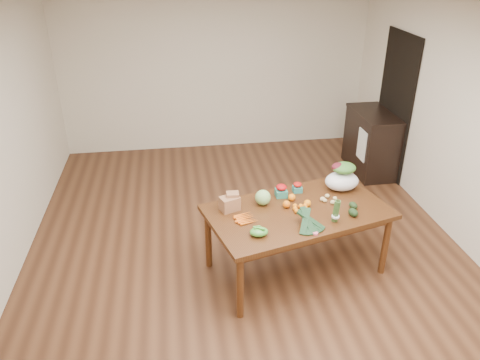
{
  "coord_description": "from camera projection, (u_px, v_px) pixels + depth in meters",
  "views": [
    {
      "loc": [
        -0.74,
        -4.55,
        3.22
      ],
      "look_at": [
        -0.05,
        0.0,
        0.84
      ],
      "focal_mm": 35.0,
      "sensor_mm": 36.0,
      "label": 1
    }
  ],
  "objects": [
    {
      "name": "strawberry_basket_b",
      "position": [
        297.0,
        188.0,
        5.12
      ],
      "size": [
        0.12,
        0.12,
        0.09
      ],
      "primitive_type": null,
      "rotation": [
        0.0,
        0.0,
        0.26
      ],
      "color": "red",
      "rests_on": "dining_table"
    },
    {
      "name": "potato_d",
      "position": [
        323.0,
        199.0,
        4.94
      ],
      "size": [
        0.06,
        0.05,
        0.05
      ],
      "primitive_type": "ellipsoid",
      "color": "#D7B67C",
      "rests_on": "dining_table"
    },
    {
      "name": "room_walls",
      "position": [
        245.0,
        137.0,
        4.95
      ],
      "size": [
        5.02,
        6.02,
        2.7
      ],
      "color": "silver",
      "rests_on": "floor"
    },
    {
      "name": "paper_bag",
      "position": [
        230.0,
        202.0,
        4.75
      ],
      "size": [
        0.3,
        0.27,
        0.18
      ],
      "primitive_type": null,
      "rotation": [
        0.0,
        0.0,
        0.26
      ],
      "color": "#986144",
      "rests_on": "dining_table"
    },
    {
      "name": "floor",
      "position": [
        244.0,
        242.0,
        5.57
      ],
      "size": [
        6.0,
        6.0,
        0.0
      ],
      "primitive_type": "plane",
      "color": "brown",
      "rests_on": "ground"
    },
    {
      "name": "potato_b",
      "position": [
        333.0,
        202.0,
        4.88
      ],
      "size": [
        0.05,
        0.05,
        0.05
      ],
      "primitive_type": "ellipsoid",
      "color": "tan",
      "rests_on": "dining_table"
    },
    {
      "name": "potato_a",
      "position": [
        325.0,
        200.0,
        4.92
      ],
      "size": [
        0.05,
        0.04,
        0.04
      ],
      "primitive_type": "ellipsoid",
      "color": "tan",
      "rests_on": "dining_table"
    },
    {
      "name": "cabbage",
      "position": [
        263.0,
        197.0,
        4.85
      ],
      "size": [
        0.16,
        0.16,
        0.16
      ],
      "primitive_type": "sphere",
      "color": "#95BF6E",
      "rests_on": "dining_table"
    },
    {
      "name": "snap_pea_bag",
      "position": [
        259.0,
        232.0,
        4.36
      ],
      "size": [
        0.18,
        0.13,
        0.08
      ],
      "primitive_type": "ellipsoid",
      "color": "#409432",
      "rests_on": "dining_table"
    },
    {
      "name": "orange_b",
      "position": [
        292.0,
        197.0,
        4.94
      ],
      "size": [
        0.08,
        0.08,
        0.08
      ],
      "primitive_type": "sphere",
      "color": "orange",
      "rests_on": "dining_table"
    },
    {
      "name": "doorway_dark",
      "position": [
        395.0,
        106.0,
        6.83
      ],
      "size": [
        0.02,
        1.0,
        2.1
      ],
      "primitive_type": "cube",
      "color": "black",
      "rests_on": "floor"
    },
    {
      "name": "carrots",
      "position": [
        245.0,
        218.0,
        4.62
      ],
      "size": [
        0.27,
        0.27,
        0.03
      ],
      "primitive_type": null,
      "rotation": [
        0.0,
        0.0,
        0.26
      ],
      "color": "#DD4512",
      "rests_on": "dining_table"
    },
    {
      "name": "ceiling",
      "position": [
        245.0,
        2.0,
        4.33
      ],
      "size": [
        5.0,
        6.0,
        0.02
      ],
      "primitive_type": "cube",
      "color": "white",
      "rests_on": "room_walls"
    },
    {
      "name": "avocado_a",
      "position": [
        353.0,
        212.0,
        4.67
      ],
      "size": [
        0.11,
        0.14,
        0.08
      ],
      "primitive_type": "ellipsoid",
      "rotation": [
        0.0,
        0.0,
        0.3
      ],
      "color": "black",
      "rests_on": "dining_table"
    },
    {
      "name": "avocado_b",
      "position": [
        353.0,
        205.0,
        4.8
      ],
      "size": [
        0.1,
        0.12,
        0.07
      ],
      "primitive_type": "ellipsoid",
      "rotation": [
        0.0,
        0.0,
        0.3
      ],
      "color": "black",
      "rests_on": "dining_table"
    },
    {
      "name": "strawberry_basket_a",
      "position": [
        281.0,
        192.0,
        5.02
      ],
      "size": [
        0.15,
        0.15,
        0.11
      ],
      "primitive_type": null,
      "rotation": [
        0.0,
        0.0,
        0.26
      ],
      "color": "red",
      "rests_on": "dining_table"
    },
    {
      "name": "kale_bunch",
      "position": [
        310.0,
        222.0,
        4.44
      ],
      "size": [
        0.41,
        0.47,
        0.16
      ],
      "primitive_type": null,
      "rotation": [
        0.0,
        0.0,
        0.26
      ],
      "color": "black",
      "rests_on": "dining_table"
    },
    {
      "name": "potato_e",
      "position": [
        335.0,
        198.0,
        4.96
      ],
      "size": [
        0.05,
        0.04,
        0.04
      ],
      "primitive_type": "ellipsoid",
      "color": "#DCC67E",
      "rests_on": "dining_table"
    },
    {
      "name": "salad_bag",
      "position": [
        342.0,
        178.0,
        5.11
      ],
      "size": [
        0.43,
        0.37,
        0.29
      ],
      "primitive_type": null,
      "rotation": [
        0.0,
        0.0,
        0.26
      ],
      "color": "silver",
      "rests_on": "dining_table"
    },
    {
      "name": "cabinet",
      "position": [
        371.0,
        142.0,
        7.11
      ],
      "size": [
        0.52,
        1.02,
        0.94
      ],
      "primitive_type": "cube",
      "color": "black",
      "rests_on": "floor"
    },
    {
      "name": "orange_c",
      "position": [
        307.0,
        203.0,
        4.84
      ],
      "size": [
        0.07,
        0.07,
        0.07
      ],
      "primitive_type": "sphere",
      "color": "orange",
      "rests_on": "dining_table"
    },
    {
      "name": "orange_a",
      "position": [
        286.0,
        204.0,
        4.81
      ],
      "size": [
        0.08,
        0.08,
        0.08
      ],
      "primitive_type": "sphere",
      "color": "orange",
      "rests_on": "dining_table"
    },
    {
      "name": "dish_towel",
      "position": [
        362.0,
        145.0,
        6.81
      ],
      "size": [
        0.02,
        0.28,
        0.45
      ],
      "primitive_type": "cube",
      "color": "white",
      "rests_on": "cabinet"
    },
    {
      "name": "mandarin_cluster",
      "position": [
        301.0,
        207.0,
        4.76
      ],
      "size": [
        0.22,
        0.22,
        0.08
      ],
      "primitive_type": null,
      "rotation": [
        0.0,
        0.0,
        0.26
      ],
      "color": "#E3540D",
      "rests_on": "dining_table"
    },
    {
      "name": "dining_table",
      "position": [
        296.0,
        240.0,
        4.96
      ],
      "size": [
        2.03,
        1.45,
        0.75
      ],
      "primitive_type": "cube",
      "rotation": [
        0.0,
        0.0,
        0.26
      ],
      "color": "#462910",
      "rests_on": "floor"
    },
    {
      "name": "potato_c",
      "position": [
        327.0,
        196.0,
        5.0
      ],
      "size": [
        0.05,
        0.05,
        0.04
      ],
      "primitive_type": "ellipsoid",
      "color": "#D1BF78",
      "rests_on": "dining_table"
    },
    {
      "name": "asparagus_bundle",
      "position": [
        336.0,
        211.0,
        4.53
      ],
      "size": [
        0.11,
        0.13,
        0.26
      ],
      "primitive_type": null,
      "rotation": [
        0.15,
        0.0,
        0.26
      ],
      "color": "#3E7535",
      "rests_on": "dining_table"
    }
  ]
}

